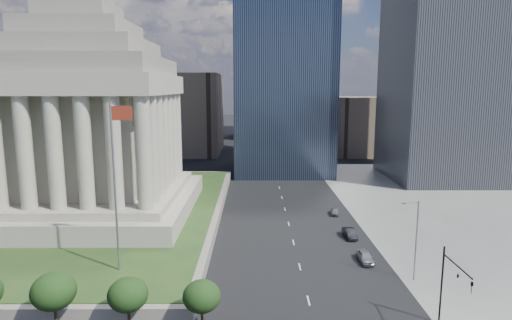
{
  "coord_description": "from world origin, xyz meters",
  "views": [
    {
      "loc": [
        -6.04,
        -23.88,
        23.2
      ],
      "look_at": [
        -5.79,
        21.02,
        15.59
      ],
      "focal_mm": 30.0,
      "sensor_mm": 36.0,
      "label": 1
    }
  ],
  "objects_px": {
    "street_lamp_north": "(415,236)",
    "parked_sedan_near": "(365,257)",
    "traffic_signal_ne": "(451,281)",
    "parked_sedan_mid": "(350,233)",
    "flagpole": "(116,177)",
    "war_memorial": "(86,99)",
    "parked_sedan_far": "(335,211)"
  },
  "relations": [
    {
      "from": "street_lamp_north",
      "to": "parked_sedan_near",
      "type": "xyz_separation_m",
      "value": [
        -4.33,
        5.63,
        -4.93
      ]
    },
    {
      "from": "traffic_signal_ne",
      "to": "parked_sedan_mid",
      "type": "distance_m",
      "value": 27.0
    },
    {
      "from": "flagpole",
      "to": "parked_sedan_near",
      "type": "height_order",
      "value": "flagpole"
    },
    {
      "from": "street_lamp_north",
      "to": "parked_sedan_mid",
      "type": "height_order",
      "value": "street_lamp_north"
    },
    {
      "from": "traffic_signal_ne",
      "to": "parked_sedan_near",
      "type": "relative_size",
      "value": 1.87
    },
    {
      "from": "street_lamp_north",
      "to": "parked_sedan_near",
      "type": "height_order",
      "value": "street_lamp_north"
    },
    {
      "from": "war_memorial",
      "to": "street_lamp_north",
      "type": "xyz_separation_m",
      "value": [
        47.33,
        -23.0,
        -15.74
      ]
    },
    {
      "from": "traffic_signal_ne",
      "to": "parked_sedan_far",
      "type": "height_order",
      "value": "traffic_signal_ne"
    },
    {
      "from": "traffic_signal_ne",
      "to": "parked_sedan_near",
      "type": "height_order",
      "value": "traffic_signal_ne"
    },
    {
      "from": "traffic_signal_ne",
      "to": "parked_sedan_mid",
      "type": "height_order",
      "value": "traffic_signal_ne"
    },
    {
      "from": "traffic_signal_ne",
      "to": "parked_sedan_near",
      "type": "distance_m",
      "value": 17.88
    },
    {
      "from": "parked_sedan_mid",
      "to": "parked_sedan_near",
      "type": "bearing_deg",
      "value": -93.31
    },
    {
      "from": "parked_sedan_mid",
      "to": "parked_sedan_far",
      "type": "relative_size",
      "value": 1.18
    },
    {
      "from": "parked_sedan_near",
      "to": "parked_sedan_far",
      "type": "xyz_separation_m",
      "value": [
        0.0,
        21.77,
        -0.11
      ]
    },
    {
      "from": "flagpole",
      "to": "traffic_signal_ne",
      "type": "distance_m",
      "value": 36.69
    },
    {
      "from": "traffic_signal_ne",
      "to": "flagpole",
      "type": "bearing_deg",
      "value": 163.29
    },
    {
      "from": "parked_sedan_near",
      "to": "parked_sedan_mid",
      "type": "bearing_deg",
      "value": 89.78
    },
    {
      "from": "parked_sedan_mid",
      "to": "war_memorial",
      "type": "bearing_deg",
      "value": 166.25
    },
    {
      "from": "parked_sedan_near",
      "to": "war_memorial",
      "type": "bearing_deg",
      "value": 157.78
    },
    {
      "from": "flagpole",
      "to": "street_lamp_north",
      "type": "bearing_deg",
      "value": 1.63
    },
    {
      "from": "traffic_signal_ne",
      "to": "parked_sedan_far",
      "type": "distance_m",
      "value": 39.15
    },
    {
      "from": "flagpole",
      "to": "street_lamp_north",
      "type": "relative_size",
      "value": 2.0
    },
    {
      "from": "street_lamp_north",
      "to": "traffic_signal_ne",
      "type": "bearing_deg",
      "value": -94.19
    },
    {
      "from": "flagpole",
      "to": "parked_sedan_near",
      "type": "xyz_separation_m",
      "value": [
        30.83,
        6.63,
        -12.38
      ]
    },
    {
      "from": "war_memorial",
      "to": "parked_sedan_near",
      "type": "bearing_deg",
      "value": -21.99
    },
    {
      "from": "parked_sedan_near",
      "to": "street_lamp_north",
      "type": "bearing_deg",
      "value": -52.69
    },
    {
      "from": "flagpole",
      "to": "parked_sedan_far",
      "type": "height_order",
      "value": "flagpole"
    },
    {
      "from": "war_memorial",
      "to": "flagpole",
      "type": "height_order",
      "value": "war_memorial"
    },
    {
      "from": "flagpole",
      "to": "street_lamp_north",
      "type": "xyz_separation_m",
      "value": [
        35.16,
        1.0,
        -7.45
      ]
    },
    {
      "from": "flagpole",
      "to": "traffic_signal_ne",
      "type": "bearing_deg",
      "value": -16.71
    },
    {
      "from": "traffic_signal_ne",
      "to": "parked_sedan_mid",
      "type": "xyz_separation_m",
      "value": [
        -3.5,
        26.39,
        -4.55
      ]
    },
    {
      "from": "war_memorial",
      "to": "street_lamp_north",
      "type": "height_order",
      "value": "war_memorial"
    }
  ]
}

